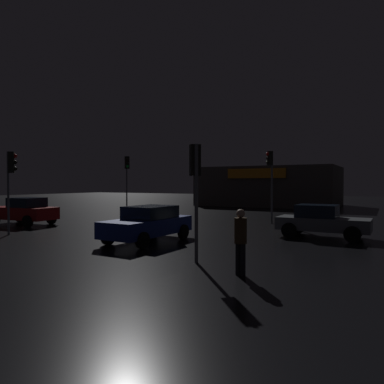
# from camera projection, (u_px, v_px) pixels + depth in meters

# --- Properties ---
(ground_plane) EXTENTS (120.00, 120.00, 0.00)m
(ground_plane) POSITION_uv_depth(u_px,v_px,m) (153.00, 229.00, 19.86)
(ground_plane) COLOR black
(store_building) EXTENTS (14.75, 9.70, 4.33)m
(store_building) POSITION_uv_depth(u_px,v_px,m) (270.00, 186.00, 41.35)
(store_building) COLOR #4C4742
(store_building) RESTS_ON ground
(traffic_signal_main) EXTENTS (0.42, 0.42, 3.74)m
(traffic_signal_main) POSITION_uv_depth(u_px,v_px,m) (195.00, 173.00, 11.48)
(traffic_signal_main) COLOR #595B60
(traffic_signal_main) RESTS_ON ground
(traffic_signal_opposite) EXTENTS (0.43, 0.41, 4.49)m
(traffic_signal_opposite) POSITION_uv_depth(u_px,v_px,m) (127.00, 170.00, 26.60)
(traffic_signal_opposite) COLOR #595B60
(traffic_signal_opposite) RESTS_ON ground
(traffic_signal_cross_left) EXTENTS (0.41, 0.43, 4.51)m
(traffic_signal_cross_left) POSITION_uv_depth(u_px,v_px,m) (270.00, 169.00, 22.49)
(traffic_signal_cross_left) COLOR #595B60
(traffic_signal_cross_left) RESTS_ON ground
(traffic_signal_cross_right) EXTENTS (0.42, 0.42, 4.04)m
(traffic_signal_cross_right) POSITION_uv_depth(u_px,v_px,m) (11.00, 171.00, 17.58)
(traffic_signal_cross_right) COLOR #595B60
(traffic_signal_cross_right) RESTS_ON ground
(car_near) EXTENTS (4.24, 2.22, 1.64)m
(car_near) POSITION_uv_depth(u_px,v_px,m) (24.00, 211.00, 21.95)
(car_near) COLOR #A51414
(car_near) RESTS_ON ground
(car_far) EXTENTS (2.14, 4.48, 1.53)m
(car_far) POSITION_uv_depth(u_px,v_px,m) (148.00, 223.00, 15.54)
(car_far) COLOR navy
(car_far) RESTS_ON ground
(car_crossing) EXTENTS (4.07, 1.96, 1.51)m
(car_crossing) POSITION_uv_depth(u_px,v_px,m) (321.00, 221.00, 16.69)
(car_crossing) COLOR slate
(car_crossing) RESTS_ON ground
(pedestrian) EXTENTS (0.40, 0.40, 1.80)m
(pedestrian) POSITION_uv_depth(u_px,v_px,m) (241.00, 237.00, 9.81)
(pedestrian) COLOR black
(pedestrian) RESTS_ON ground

